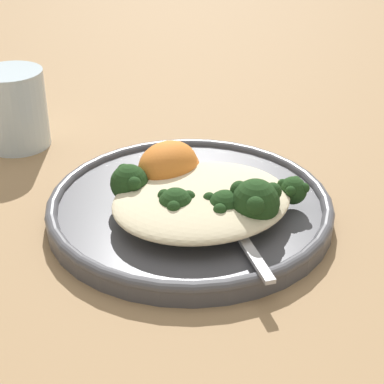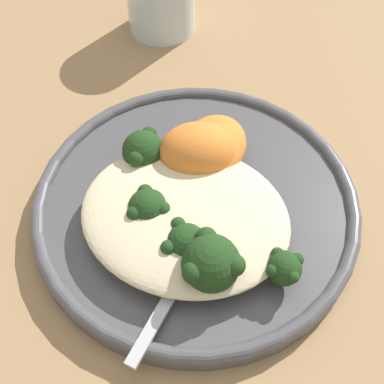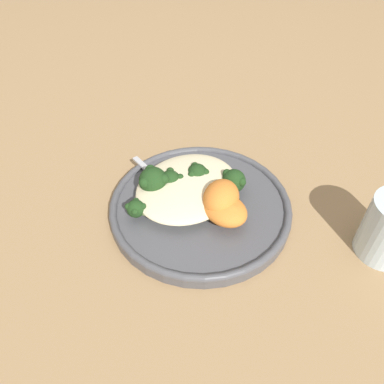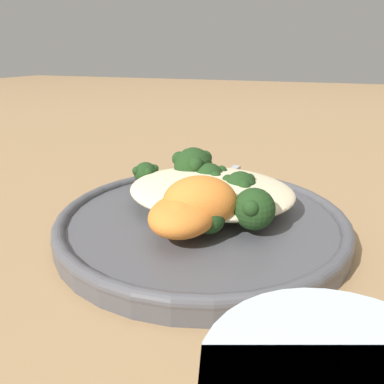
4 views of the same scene
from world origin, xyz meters
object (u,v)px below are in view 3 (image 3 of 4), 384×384
Objects in this scene: sweet_potato_chunk_0 at (226,209)px; spoon at (160,181)px; broccoli_stalk_5 at (154,210)px; broccoli_stalk_0 at (224,204)px; broccoli_stalk_4 at (156,183)px; quinoa_mound at (188,187)px; sweet_potato_chunk_2 at (221,198)px; broccoli_stalk_1 at (225,189)px; broccoli_stalk_2 at (197,179)px; sweet_potato_chunk_1 at (228,211)px; plate at (199,207)px; broccoli_stalk_3 at (174,185)px.

spoon is (-0.02, 0.12, -0.01)m from sweet_potato_chunk_0.
spoon is (0.05, 0.04, -0.01)m from broccoli_stalk_5.
broccoli_stalk_0 is 0.64× the size of broccoli_stalk_4.
sweet_potato_chunk_2 is (0.01, -0.06, 0.01)m from quinoa_mound.
sweet_potato_chunk_2 is at bearing -160.08° from spoon.
broccoli_stalk_0 is 0.10m from broccoli_stalk_5.
broccoli_stalk_1 is at bearing 27.81° from sweet_potato_chunk_2.
sweet_potato_chunk_0 is at bearing -148.15° from broccoli_stalk_2.
sweet_potato_chunk_1 is at bearing -89.75° from quinoa_mound.
quinoa_mound is 0.06m from sweet_potato_chunk_2.
broccoli_stalk_1 is at bearing -119.81° from broccoli_stalk_2.
broccoli_stalk_2 is 0.76× the size of spoon.
quinoa_mound is 2.60× the size of sweet_potato_chunk_2.
broccoli_stalk_0 reaches higher than spoon.
sweet_potato_chunk_1 reaches higher than broccoli_stalk_5.
sweet_potato_chunk_0 is 0.01m from sweet_potato_chunk_1.
broccoli_stalk_0 is at bearing -68.13° from plate.
broccoli_stalk_5 reaches higher than spoon.
broccoli_stalk_0 is 0.68× the size of spoon.
sweet_potato_chunk_0 is (-0.01, -0.01, 0.00)m from broccoli_stalk_0.
quinoa_mound is 1.35× the size of broccoli_stalk_1.
broccoli_stalk_4 is 1.22× the size of broccoli_stalk_5.
broccoli_stalk_1 reaches higher than broccoli_stalk_5.
broccoli_stalk_1 is at bearing -157.23° from broccoli_stalk_5.
broccoli_stalk_4 reaches higher than spoon.
quinoa_mound is 0.08m from sweet_potato_chunk_1.
broccoli_stalk_0 is 0.01m from sweet_potato_chunk_2.
sweet_potato_chunk_2 is (0.04, -0.09, 0.00)m from broccoli_stalk_4.
sweet_potato_chunk_2 is at bearing 137.34° from broccoli_stalk_0.
sweet_potato_chunk_1 is (0.00, -0.08, 0.00)m from quinoa_mound.
sweet_potato_chunk_1 is (-0.01, -0.02, 0.00)m from broccoli_stalk_0.
sweet_potato_chunk_0 is (0.00, -0.07, 0.00)m from quinoa_mound.
spoon is at bearing 106.54° from quinoa_mound.
broccoli_stalk_2 reaches higher than sweet_potato_chunk_0.
broccoli_stalk_5 is at bearing 129.92° from sweet_potato_chunk_1.
sweet_potato_chunk_2 is (0.01, -0.03, 0.03)m from plate.
broccoli_stalk_4 is at bearing 116.28° from plate.
plate is at bearing 97.17° from sweet_potato_chunk_0.
sweet_potato_chunk_0 is at bearing -167.13° from broccoli_stalk_4.
broccoli_stalk_4 reaches higher than broccoli_stalk_0.
broccoli_stalk_2 reaches higher than broccoli_stalk_0.
sweet_potato_chunk_1 is 0.75× the size of sweet_potato_chunk_2.
broccoli_stalk_1 is 2.58× the size of sweet_potato_chunk_1.
sweet_potato_chunk_2 is at bearing -151.57° from broccoli_stalk_3.
broccoli_stalk_1 reaches higher than broccoli_stalk_0.
broccoli_stalk_2 is 0.08m from sweet_potato_chunk_1.
broccoli_stalk_0 is (0.01, -0.04, 0.02)m from plate.
sweet_potato_chunk_0 reaches higher than broccoli_stalk_0.
broccoli_stalk_0 is 0.77× the size of broccoli_stalk_5.
broccoli_stalk_3 is at bearing 98.21° from sweet_potato_chunk_1.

